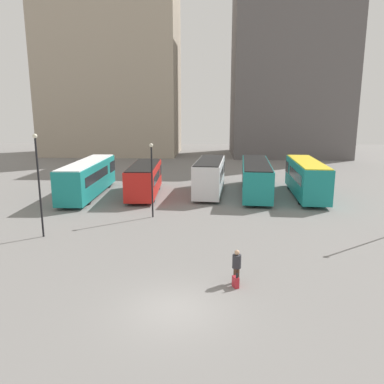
{
  "coord_description": "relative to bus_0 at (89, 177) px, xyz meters",
  "views": [
    {
      "loc": [
        1.5,
        -13.81,
        7.89
      ],
      "look_at": [
        -0.07,
        14.82,
        1.71
      ],
      "focal_mm": 35.0,
      "sensor_mm": 36.0,
      "label": 1
    }
  ],
  "objects": [
    {
      "name": "ground_plane",
      "position": [
        10.35,
        -20.93,
        -1.77
      ],
      "size": [
        160.0,
        160.0,
        0.0
      ],
      "primitive_type": "plane",
      "color": "slate"
    },
    {
      "name": "building_block_left",
      "position": [
        -6.77,
        36.0,
        19.15
      ],
      "size": [
        24.17,
        14.58,
        41.84
      ],
      "color": "tan",
      "rests_on": "ground_plane"
    },
    {
      "name": "building_block_right",
      "position": [
        25.26,
        36.0,
        13.72
      ],
      "size": [
        19.76,
        16.71,
        30.99
      ],
      "color": "#5B5656",
      "rests_on": "ground_plane"
    },
    {
      "name": "bus_0",
      "position": [
        0.0,
        0.0,
        0.0
      ],
      "size": [
        2.85,
        12.17,
        3.26
      ],
      "rotation": [
        0.0,
        0.0,
        1.61
      ],
      "color": "#19847F",
      "rests_on": "ground_plane"
    },
    {
      "name": "bus_1",
      "position": [
        5.39,
        0.13,
        -0.16
      ],
      "size": [
        3.02,
        9.23,
        2.98
      ],
      "rotation": [
        0.0,
        0.0,
        1.63
      ],
      "color": "red",
      "rests_on": "ground_plane"
    },
    {
      "name": "bus_2",
      "position": [
        11.61,
        1.21,
        0.03
      ],
      "size": [
        3.13,
        9.2,
        3.34
      ],
      "rotation": [
        0.0,
        0.0,
        1.49
      ],
      "color": "silver",
      "rests_on": "ground_plane"
    },
    {
      "name": "bus_3",
      "position": [
        16.1,
        1.61,
        -0.07
      ],
      "size": [
        3.48,
        12.5,
        3.12
      ],
      "rotation": [
        0.0,
        0.0,
        1.5
      ],
      "color": "#19847F",
      "rests_on": "ground_plane"
    },
    {
      "name": "bus_4",
      "position": [
        20.7,
        0.53,
        0.06
      ],
      "size": [
        2.98,
        10.7,
        3.37
      ],
      "rotation": [
        0.0,
        0.0,
        1.52
      ],
      "color": "#19847F",
      "rests_on": "ground_plane"
    },
    {
      "name": "traveler",
      "position": [
        13.04,
        -18.29,
        -0.82
      ],
      "size": [
        0.54,
        0.54,
        1.61
      ],
      "rotation": [
        0.0,
        0.0,
        1.95
      ],
      "color": "#4C3828",
      "rests_on": "ground_plane"
    },
    {
      "name": "suitcase",
      "position": [
        12.98,
        -18.8,
        -1.51
      ],
      "size": [
        0.33,
        0.43,
        0.74
      ],
      "rotation": [
        0.0,
        0.0,
        1.95
      ],
      "color": "#B7232D",
      "rests_on": "ground_plane"
    },
    {
      "name": "lamp_post_1",
      "position": [
        7.35,
        -7.41,
        1.53
      ],
      "size": [
        0.28,
        0.28,
        5.61
      ],
      "color": "black",
      "rests_on": "ground_plane"
    },
    {
      "name": "lamp_post_2",
      "position": [
        1.03,
        -12.35,
        2.03
      ],
      "size": [
        0.28,
        0.28,
        6.57
      ],
      "color": "black",
      "rests_on": "ground_plane"
    }
  ]
}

